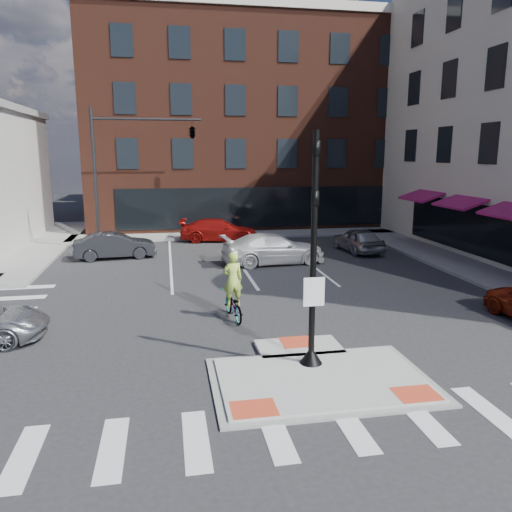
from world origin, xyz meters
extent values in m
plane|color=#28282B|center=(0.00, 0.00, 0.00)|extent=(120.00, 120.00, 0.00)
cube|color=gray|center=(0.00, -0.50, 0.03)|extent=(5.40, 3.60, 0.06)
cube|color=#A8A8A3|center=(0.00, -0.50, 0.06)|extent=(5.00, 3.20, 0.12)
cube|color=#A8A8A3|center=(0.00, 1.60, 0.06)|extent=(2.40, 1.40, 0.12)
cube|color=#D54225|center=(-1.90, -1.70, 0.12)|extent=(1.00, 0.80, 0.01)
cube|color=#D54225|center=(1.90, -1.70, 0.12)|extent=(1.00, 0.80, 0.01)
cube|color=#D54225|center=(0.00, 1.90, 0.12)|extent=(0.90, 0.90, 0.01)
cube|color=gray|center=(-11.00, 20.00, 0.07)|extent=(3.00, 20.00, 0.15)
cube|color=gray|center=(10.80, 10.00, 0.07)|extent=(3.00, 24.00, 0.15)
cube|color=gray|center=(3.00, 22.00, 0.07)|extent=(26.00, 3.00, 0.15)
cube|color=#4A2217|center=(3.00, 32.00, 7.50)|extent=(24.00, 18.00, 15.00)
cube|color=beige|center=(3.00, 32.00, 15.20)|extent=(24.40, 18.40, 0.60)
cube|color=black|center=(3.00, 23.00, 1.80)|extent=(20.00, 0.12, 2.80)
cube|color=black|center=(12.00, 10.00, 1.70)|extent=(0.12, 16.00, 2.60)
cube|color=#B01762|center=(11.30, 10.00, 3.05)|extent=(1.46, 3.00, 0.58)
cube|color=#B01762|center=(11.30, 16.00, 3.05)|extent=(1.46, 3.00, 0.58)
cube|color=slate|center=(-4.00, 52.00, 5.00)|extent=(10.00, 12.00, 10.00)
cube|color=brown|center=(9.00, 54.00, 6.00)|extent=(12.00, 12.00, 12.00)
cone|color=black|center=(0.00, 0.40, 0.34)|extent=(0.60, 0.60, 0.45)
cylinder|color=black|center=(0.00, 0.40, 3.20)|extent=(0.16, 0.16, 5.80)
cube|color=white|center=(0.00, 0.28, 2.10)|extent=(0.55, 0.04, 0.75)
imported|color=black|center=(0.00, 0.40, 5.30)|extent=(0.18, 0.22, 1.10)
imported|color=black|center=(0.00, 0.40, 4.10)|extent=(0.18, 0.22, 1.10)
cylinder|color=black|center=(-7.50, 18.00, 4.00)|extent=(0.20, 0.20, 8.00)
cylinder|color=black|center=(-4.50, 18.00, 7.40)|extent=(6.00, 0.14, 0.14)
imported|color=black|center=(-2.00, 18.00, 6.80)|extent=(0.48, 2.24, 0.90)
imported|color=silver|center=(1.68, 12.88, 0.77)|extent=(5.48, 2.68, 1.53)
imported|color=#28282D|center=(-6.39, 15.66, 0.70)|extent=(4.41, 2.01, 1.40)
imported|color=#A1A4A8|center=(7.08, 15.08, 0.69)|extent=(2.01, 4.17, 1.37)
imported|color=maroon|center=(-0.36, 20.02, 0.71)|extent=(5.13, 2.63, 1.43)
imported|color=#3F3F44|center=(-1.50, 4.67, 0.49)|extent=(0.91, 1.94, 0.98)
imported|color=#B4D74B|center=(-1.50, 4.67, 1.39)|extent=(0.74, 0.54, 1.88)
camera|label=1|loc=(-3.61, -11.46, 5.56)|focal=35.00mm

